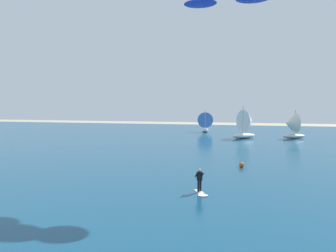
{
  "coord_description": "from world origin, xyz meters",
  "views": [
    {
      "loc": [
        7.73,
        -4.34,
        6.3
      ],
      "look_at": [
        1.19,
        21.32,
        4.57
      ],
      "focal_mm": 37.2,
      "sensor_mm": 36.0,
      "label": 1
    }
  ],
  "objects_px": {
    "sailboat_mid_left": "(247,124)",
    "marker_buoy": "(242,165)",
    "kitesurfer": "(200,184)",
    "sailboat_trailing": "(206,122)",
    "sailboat_near_shore": "(291,126)"
  },
  "relations": [
    {
      "from": "kitesurfer",
      "to": "sailboat_mid_left",
      "type": "xyz_separation_m",
      "value": [
        2.1,
        39.63,
        1.99
      ]
    },
    {
      "from": "sailboat_trailing",
      "to": "sailboat_mid_left",
      "type": "height_order",
      "value": "sailboat_mid_left"
    },
    {
      "from": "sailboat_mid_left",
      "to": "sailboat_near_shore",
      "type": "bearing_deg",
      "value": 9.78
    },
    {
      "from": "kitesurfer",
      "to": "sailboat_mid_left",
      "type": "relative_size",
      "value": 0.36
    },
    {
      "from": "sailboat_near_shore",
      "to": "sailboat_trailing",
      "type": "bearing_deg",
      "value": 146.3
    },
    {
      "from": "sailboat_near_shore",
      "to": "sailboat_mid_left",
      "type": "relative_size",
      "value": 0.88
    },
    {
      "from": "sailboat_near_shore",
      "to": "sailboat_trailing",
      "type": "height_order",
      "value": "sailboat_near_shore"
    },
    {
      "from": "sailboat_near_shore",
      "to": "marker_buoy",
      "type": "distance_m",
      "value": 31.3
    },
    {
      "from": "sailboat_near_shore",
      "to": "kitesurfer",
      "type": "bearing_deg",
      "value": -103.24
    },
    {
      "from": "sailboat_mid_left",
      "to": "marker_buoy",
      "type": "bearing_deg",
      "value": -89.45
    },
    {
      "from": "sailboat_near_shore",
      "to": "marker_buoy",
      "type": "bearing_deg",
      "value": -103.42
    },
    {
      "from": "sailboat_trailing",
      "to": "sailboat_near_shore",
      "type": "bearing_deg",
      "value": -33.7
    },
    {
      "from": "kitesurfer",
      "to": "sailboat_trailing",
      "type": "bearing_deg",
      "value": 97.76
    },
    {
      "from": "sailboat_near_shore",
      "to": "sailboat_trailing",
      "type": "distance_m",
      "value": 20.1
    },
    {
      "from": "kitesurfer",
      "to": "marker_buoy",
      "type": "height_order",
      "value": "kitesurfer"
    }
  ]
}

